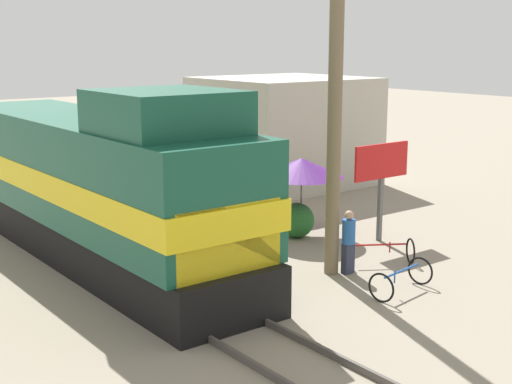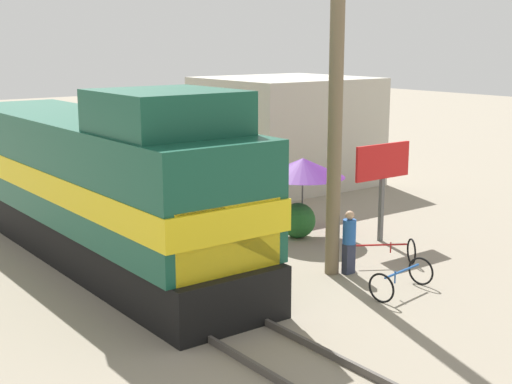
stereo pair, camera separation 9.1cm
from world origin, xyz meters
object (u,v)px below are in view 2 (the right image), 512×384
Objects in this scene: locomotive at (99,184)px; vendor_umbrella at (303,168)px; bicycle_spare at (402,279)px; billboard_sign at (383,168)px; bicycle at (379,252)px; utility_pole at (336,85)px; person_bystander at (349,240)px.

locomotive is 6.17m from vendor_umbrella.
locomotive is 7.47× the size of bicycle_spare.
bicycle_spare is at bearing -130.42° from billboard_sign.
bicycle is at bearing -137.44° from billboard_sign.
utility_pole is 4.95m from bicycle_spare.
bicycle_spare is (-1.21, -1.86, 0.00)m from bicycle.
utility_pole is 3.68× the size of vendor_umbrella.
locomotive is at bearing 80.35° from bicycle.
bicycle is at bearing 138.31° from bicycle_spare.
locomotive is 8.17m from billboard_sign.
person_bystander is (-2.92, -1.63, -1.33)m from billboard_sign.
utility_pole is at bearing -157.26° from billboard_sign.
vendor_umbrella is at bearing 67.49° from person_bystander.
person_bystander is 1.91m from bicycle_spare.
vendor_umbrella is at bearing 61.23° from utility_pole.
billboard_sign is 3.02m from bicycle.
utility_pole reaches higher than person_bystander.
utility_pole is at bearing 112.13° from bicycle.
person_bystander is 0.87× the size of bicycle.
billboard_sign is at bearing 130.80° from bicycle_spare.
person_bystander is at bearing -40.02° from utility_pole.
vendor_umbrella is at bearing 26.50° from bicycle.
bicycle is 2.22m from bicycle_spare.
utility_pole is at bearing -48.33° from locomotive.
utility_pole reaches higher than vendor_umbrella.
person_bystander is (-1.47, -3.55, -1.22)m from vendor_umbrella.
billboard_sign is (1.44, -1.92, 0.11)m from vendor_umbrella.
person_bystander is (4.53, -5.00, -1.19)m from locomotive.
bicycle_spare is (-2.95, -3.47, -1.87)m from billboard_sign.
vendor_umbrella is 4.03m from person_bystander.
utility_pole is 5.20× the size of bicycle_spare.
locomotive is at bearing 131.67° from utility_pole.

